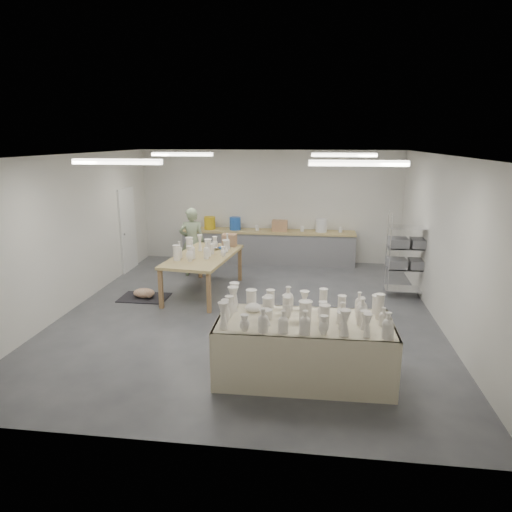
# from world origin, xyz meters

# --- Properties ---
(room) EXTENTS (8.00, 8.02, 3.00)m
(room) POSITION_xyz_m (-0.11, 0.08, 2.06)
(room) COLOR #424449
(room) RESTS_ON ground
(back_counter) EXTENTS (4.60, 0.60, 1.24)m
(back_counter) POSITION_xyz_m (-0.01, 3.68, 0.49)
(back_counter) COLOR tan
(back_counter) RESTS_ON ground
(wire_shelf) EXTENTS (0.88, 0.48, 1.80)m
(wire_shelf) POSITION_xyz_m (3.20, 1.40, 0.92)
(wire_shelf) COLOR silver
(wire_shelf) RESTS_ON ground
(drying_table) EXTENTS (2.44, 1.17, 1.22)m
(drying_table) POSITION_xyz_m (1.11, -2.36, 0.48)
(drying_table) COLOR olive
(drying_table) RESTS_ON ground
(work_table) EXTENTS (1.41, 2.41, 1.24)m
(work_table) POSITION_xyz_m (-1.10, 1.11, 0.87)
(work_table) COLOR tan
(work_table) RESTS_ON ground
(rug) EXTENTS (1.00, 0.70, 0.02)m
(rug) POSITION_xyz_m (-2.32, 0.53, 0.01)
(rug) COLOR black
(rug) RESTS_ON ground
(cat) EXTENTS (0.52, 0.42, 0.20)m
(cat) POSITION_xyz_m (-2.30, 0.52, 0.12)
(cat) COLOR white
(cat) RESTS_ON rug
(potter) EXTENTS (0.69, 0.53, 1.68)m
(potter) POSITION_xyz_m (-1.73, 2.32, 0.84)
(potter) COLOR gray
(potter) RESTS_ON ground
(red_stool) EXTENTS (0.46, 0.46, 0.33)m
(red_stool) POSITION_xyz_m (-1.73, 2.59, 0.29)
(red_stool) COLOR #A92118
(red_stool) RESTS_ON ground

